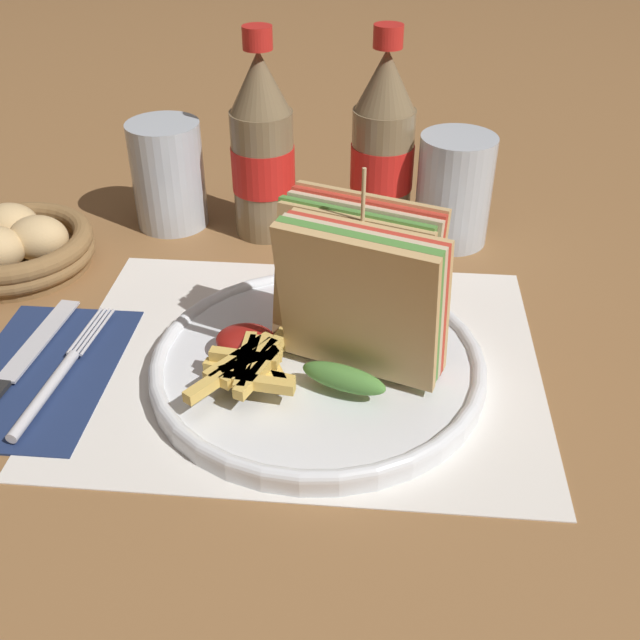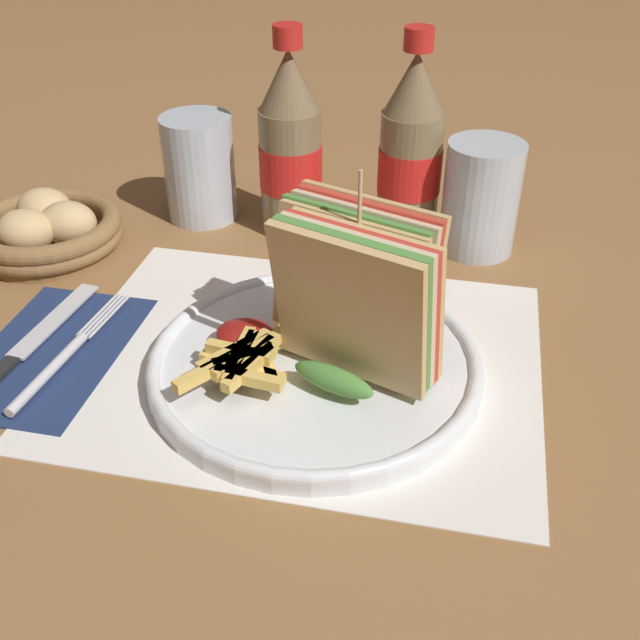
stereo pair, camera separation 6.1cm
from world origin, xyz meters
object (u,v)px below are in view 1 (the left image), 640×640
(glass_near, at_px, (453,197))
(bread_basket, at_px, (16,246))
(fork, at_px, (55,380))
(glass_far, at_px, (169,181))
(knife, at_px, (15,368))
(plate_main, at_px, (318,363))
(coke_bottle_near, at_px, (263,151))
(club_sandwich, at_px, (359,293))
(coke_bottle_far, at_px, (383,149))

(glass_near, distance_m, bread_basket, 0.45)
(fork, relative_size, glass_far, 1.49)
(knife, bearing_deg, plate_main, 10.40)
(coke_bottle_near, height_order, glass_far, coke_bottle_near)
(fork, bearing_deg, plate_main, 15.24)
(plate_main, height_order, knife, plate_main)
(glass_near, relative_size, bread_basket, 0.75)
(coke_bottle_near, bearing_deg, bread_basket, -157.52)
(plate_main, distance_m, knife, 0.25)
(glass_near, height_order, glass_far, same)
(knife, xyz_separation_m, glass_far, (0.06, 0.28, 0.04))
(coke_bottle_near, distance_m, glass_near, 0.21)
(club_sandwich, relative_size, bread_basket, 1.06)
(coke_bottle_far, relative_size, glass_far, 1.87)
(plate_main, xyz_separation_m, coke_bottle_far, (0.04, 0.26, 0.08))
(glass_far, xyz_separation_m, bread_basket, (-0.13, -0.11, -0.03))
(bread_basket, bearing_deg, glass_near, 12.45)
(fork, xyz_separation_m, glass_near, (0.33, 0.28, 0.04))
(plate_main, bearing_deg, coke_bottle_far, 80.47)
(glass_near, bearing_deg, club_sandwich, -110.01)
(coke_bottle_far, bearing_deg, coke_bottle_near, -172.42)
(fork, height_order, glass_near, glass_near)
(coke_bottle_near, bearing_deg, fork, -114.35)
(plate_main, distance_m, coke_bottle_far, 0.28)
(coke_bottle_near, relative_size, coke_bottle_far, 1.00)
(coke_bottle_far, xyz_separation_m, glass_near, (0.08, -0.02, -0.04))
(fork, bearing_deg, glass_far, 90.74)
(plate_main, relative_size, coke_bottle_far, 1.26)
(club_sandwich, bearing_deg, bread_basket, 157.50)
(fork, bearing_deg, club_sandwich, 14.34)
(coke_bottle_far, xyz_separation_m, glass_far, (-0.23, -0.01, -0.04))
(plate_main, height_order, club_sandwich, club_sandwich)
(coke_bottle_near, distance_m, coke_bottle_far, 0.13)
(plate_main, height_order, fork, plate_main)
(knife, height_order, coke_bottle_far, coke_bottle_far)
(club_sandwich, height_order, glass_far, club_sandwich)
(knife, relative_size, glass_far, 1.73)
(knife, xyz_separation_m, glass_near, (0.37, 0.27, 0.04))
(fork, height_order, coke_bottle_near, coke_bottle_near)
(knife, relative_size, bread_basket, 1.29)
(plate_main, bearing_deg, knife, -174.61)
(club_sandwich, relative_size, glass_near, 1.42)
(plate_main, relative_size, glass_near, 2.37)
(bread_basket, bearing_deg, coke_bottle_far, 17.63)
(glass_far, bearing_deg, club_sandwich, -49.29)
(knife, height_order, bread_basket, bread_basket)
(coke_bottle_far, bearing_deg, bread_basket, -162.37)
(knife, distance_m, bread_basket, 0.19)
(knife, bearing_deg, coke_bottle_far, 49.37)
(plate_main, distance_m, glass_near, 0.28)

